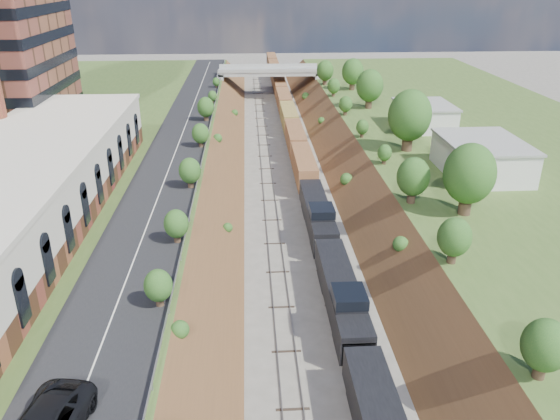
{
  "coord_description": "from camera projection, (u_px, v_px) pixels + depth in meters",
  "views": [
    {
      "loc": [
        -5.24,
        -10.72,
        28.21
      ],
      "look_at": [
        -2.23,
        39.85,
        6.0
      ],
      "focal_mm": 35.0,
      "sensor_mm": 36.0,
      "label": 1
    }
  ],
  "objects": [
    {
      "name": "freight_train",
      "position": [
        289.0,
        117.0,
        104.9
      ],
      "size": [
        2.71,
        168.32,
        4.55
      ],
      "color": "black",
      "rests_on": "ground"
    },
    {
      "name": "embankment_right",
      "position": [
        365.0,
        189.0,
        76.87
      ],
      "size": [
        10.0,
        180.0,
        10.0
      ],
      "primitive_type": "cube",
      "rotation": [
        0.0,
        0.79,
        0.0
      ],
      "color": "brown",
      "rests_on": "ground"
    },
    {
      "name": "platform_right",
      "position": [
        520.0,
        170.0,
        77.06
      ],
      "size": [
        44.0,
        180.0,
        5.0
      ],
      "primitive_type": "cube",
      "color": "#415B25",
      "rests_on": "ground"
    },
    {
      "name": "guardrail",
      "position": [
        203.0,
        155.0,
        73.24
      ],
      "size": [
        0.1,
        171.0,
        0.7
      ],
      "color": "#99999E",
      "rests_on": "platform_left"
    },
    {
      "name": "white_building_far",
      "position": [
        424.0,
        117.0,
        87.59
      ],
      "size": [
        8.0,
        10.0,
        3.6
      ],
      "primitive_type": "cube",
      "color": "silver",
      "rests_on": "platform_right"
    },
    {
      "name": "embankment_left",
      "position": [
        208.0,
        193.0,
        75.67
      ],
      "size": [
        10.0,
        180.0,
        10.0
      ],
      "primitive_type": "cube",
      "rotation": [
        0.0,
        0.79,
        0.0
      ],
      "color": "brown",
      "rests_on": "ground"
    },
    {
      "name": "commercial_building",
      "position": [
        8.0,
        200.0,
        51.22
      ],
      "size": [
        14.3,
        62.3,
        7.0
      ],
      "color": "brown",
      "rests_on": "platform_left"
    },
    {
      "name": "tree_right_large",
      "position": [
        469.0,
        174.0,
        55.14
      ],
      "size": [
        5.25,
        5.25,
        7.61
      ],
      "color": "#473323",
      "rests_on": "platform_right"
    },
    {
      "name": "overpass",
      "position": [
        269.0,
        77.0,
        130.98
      ],
      "size": [
        24.5,
        8.3,
        7.4
      ],
      "color": "gray",
      "rests_on": "ground"
    },
    {
      "name": "tree_left_crest",
      "position": [
        154.0,
        319.0,
        36.23
      ],
      "size": [
        2.45,
        2.45,
        3.55
      ],
      "color": "#473323",
      "rests_on": "platform_left"
    },
    {
      "name": "white_building_near",
      "position": [
        482.0,
        158.0,
        67.42
      ],
      "size": [
        9.0,
        12.0,
        4.0
      ],
      "primitive_type": "cube",
      "color": "silver",
      "rests_on": "platform_right"
    },
    {
      "name": "rail_right_track",
      "position": [
        306.0,
        190.0,
        76.38
      ],
      "size": [
        1.58,
        180.0,
        0.18
      ],
      "primitive_type": "cube",
      "color": "gray",
      "rests_on": "ground"
    },
    {
      "name": "rail_left_track",
      "position": [
        269.0,
        191.0,
        76.09
      ],
      "size": [
        1.58,
        180.0,
        0.18
      ],
      "primitive_type": "cube",
      "color": "gray",
      "rests_on": "ground"
    },
    {
      "name": "road",
      "position": [
        173.0,
        159.0,
        73.4
      ],
      "size": [
        8.0,
        180.0,
        0.1
      ],
      "primitive_type": "cube",
      "color": "black",
      "rests_on": "platform_left"
    },
    {
      "name": "platform_left",
      "position": [
        44.0,
        179.0,
        73.47
      ],
      "size": [
        44.0,
        180.0,
        5.0
      ],
      "primitive_type": "cube",
      "color": "#415B25",
      "rests_on": "ground"
    }
  ]
}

